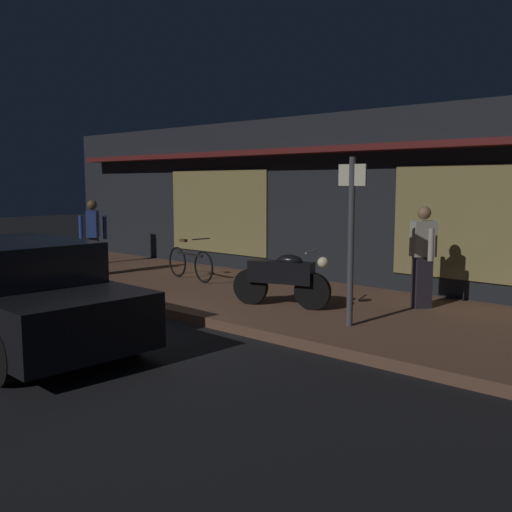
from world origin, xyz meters
TOP-DOWN VIEW (x-y plane):
  - ground_plane at (0.00, 0.00)m, footprint 60.00×60.00m
  - sidewalk_slab at (0.00, 3.00)m, footprint 18.00×4.00m
  - storefront_building at (0.00, 6.39)m, footprint 18.00×3.30m
  - motorcycle at (0.97, 2.40)m, footprint 1.66×0.74m
  - bicycle_parked at (-2.23, 3.21)m, footprint 1.65×0.42m
  - person_photographer at (-4.28, 2.20)m, footprint 0.49×0.50m
  - person_bystander at (2.71, 3.87)m, footprint 0.54×0.44m
  - sign_post at (2.50, 2.04)m, footprint 0.44×0.09m
  - parked_car_near at (-0.57, -1.36)m, footprint 4.17×1.92m

SIDE VIEW (x-z plane):
  - ground_plane at x=0.00m, z-range 0.00..0.00m
  - sidewalk_slab at x=0.00m, z-range 0.00..0.15m
  - bicycle_parked at x=-2.23m, z-range 0.05..0.96m
  - motorcycle at x=0.97m, z-range 0.16..1.13m
  - parked_car_near at x=-0.57m, z-range -0.01..1.41m
  - person_photographer at x=-4.28m, z-range 0.19..1.86m
  - person_bystander at x=2.71m, z-range 0.19..1.86m
  - sign_post at x=2.50m, z-range 0.31..2.71m
  - storefront_building at x=0.00m, z-range 0.00..3.60m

